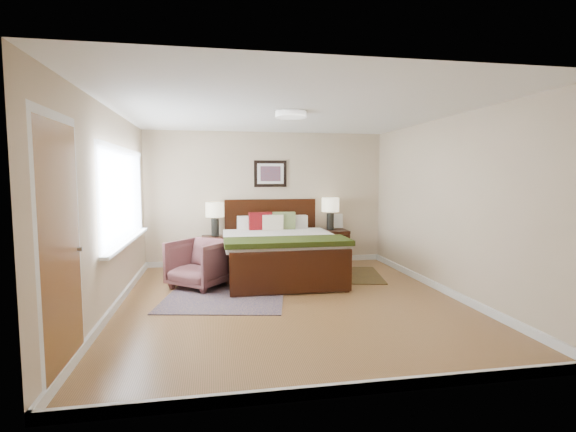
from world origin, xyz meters
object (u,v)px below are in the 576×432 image
object	(u,v)px
lamp_left	(215,213)
lamp_right	(330,208)
rug_persian	(229,290)
bed	(279,243)
nightstand_left	(215,243)
armchair	(200,263)
nightstand_right	(330,243)

from	to	relation	value
lamp_left	lamp_right	distance (m)	2.17
lamp_left	rug_persian	bearing A→B (deg)	-83.47
bed	rug_persian	xyz separation A→B (m)	(-0.86, -0.71, -0.55)
lamp_left	lamp_right	world-z (taller)	lamp_right
nightstand_left	armchair	distance (m)	1.34
nightstand_left	lamp_left	world-z (taller)	lamp_left
nightstand_left	rug_persian	bearing A→B (deg)	-83.38
bed	nightstand_right	size ratio (longest dim) A/B	3.47
lamp_left	rug_persian	world-z (taller)	lamp_left
bed	armchair	bearing A→B (deg)	-160.72
lamp_left	lamp_right	size ratio (longest dim) A/B	1.00
rug_persian	nightstand_right	bearing A→B (deg)	49.50
nightstand_left	rug_persian	xyz separation A→B (m)	(0.18, -1.58, -0.45)
nightstand_left	lamp_left	size ratio (longest dim) A/B	0.95
lamp_right	armchair	size ratio (longest dim) A/B	0.77
nightstand_right	bed	bearing A→B (deg)	-142.33
nightstand_right	rug_persian	distance (m)	2.57
nightstand_right	rug_persian	bearing A→B (deg)	-141.48
bed	lamp_left	xyz separation A→B (m)	(-1.05, 0.88, 0.45)
lamp_left	nightstand_left	bearing A→B (deg)	-90.00
nightstand_right	lamp_right	xyz separation A→B (m)	(-0.00, 0.01, 0.67)
nightstand_right	lamp_right	size ratio (longest dim) A/B	1.07
bed	lamp_left	distance (m)	1.44
lamp_right	bed	bearing A→B (deg)	-141.86
bed	lamp_right	world-z (taller)	lamp_right
nightstand_left	nightstand_right	distance (m)	2.17
bed	armchair	world-z (taller)	bed
armchair	nightstand_right	bearing A→B (deg)	67.21
lamp_left	rug_persian	size ratio (longest dim) A/B	0.27
bed	lamp_left	size ratio (longest dim) A/B	3.70
lamp_left	armchair	size ratio (longest dim) A/B	0.77
bed	armchair	xyz separation A→B (m)	(-1.28, -0.45, -0.20)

